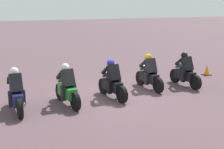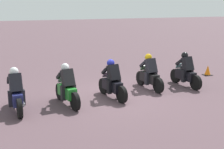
% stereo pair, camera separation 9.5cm
% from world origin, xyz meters
% --- Properties ---
extents(ground_plane, '(120.00, 120.00, 0.00)m').
position_xyz_m(ground_plane, '(0.00, 0.00, 0.00)').
color(ground_plane, '#543E45').
extents(rider_lane_a, '(2.04, 0.55, 1.51)m').
position_xyz_m(rider_lane_a, '(0.11, -3.59, 0.62)').
color(rider_lane_a, black).
rests_on(rider_lane_a, ground_plane).
extents(rider_lane_b, '(2.04, 0.55, 1.51)m').
position_xyz_m(rider_lane_b, '(0.34, -1.90, 0.62)').
color(rider_lane_b, black).
rests_on(rider_lane_b, ground_plane).
extents(rider_lane_c, '(2.04, 0.57, 1.51)m').
position_xyz_m(rider_lane_c, '(-0.24, 0.08, 0.62)').
color(rider_lane_c, black).
rests_on(rider_lane_c, ground_plane).
extents(rider_lane_d, '(2.04, 0.58, 1.51)m').
position_xyz_m(rider_lane_d, '(-0.36, 1.89, 0.62)').
color(rider_lane_d, black).
rests_on(rider_lane_d, ground_plane).
extents(rider_lane_e, '(2.04, 0.54, 1.51)m').
position_xyz_m(rider_lane_e, '(-0.36, 3.65, 0.62)').
color(rider_lane_e, black).
rests_on(rider_lane_e, ground_plane).
extents(traffic_cone, '(0.40, 0.40, 0.52)m').
position_xyz_m(traffic_cone, '(1.44, -5.96, 0.24)').
color(traffic_cone, black).
rests_on(traffic_cone, ground_plane).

